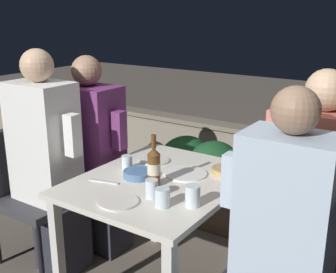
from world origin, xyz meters
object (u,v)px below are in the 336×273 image
chair_left_far (74,168)px  beer_bottle (154,166)px  person_purple_stripe (95,155)px  potted_plant (108,151)px  person_white_polo (49,163)px  chair_left_near (30,182)px  person_blue_shirt (277,237)px  person_coral_top (308,205)px

chair_left_far → beer_bottle: size_ratio=3.16×
person_purple_stripe → potted_plant: (-0.46, 0.63, -0.23)m
person_white_polo → chair_left_near: bearing=180.0°
person_blue_shirt → person_coral_top: bearing=86.0°
person_purple_stripe → beer_bottle: (0.67, -0.26, 0.15)m
person_white_polo → beer_bottle: (0.74, 0.06, 0.12)m
chair_left_far → person_blue_shirt: person_blue_shirt is taller
person_white_polo → beer_bottle: person_white_polo is taller
person_white_polo → potted_plant: (-0.39, 0.95, -0.27)m
person_purple_stripe → person_blue_shirt: 1.39m
chair_left_near → beer_bottle: beer_bottle is taller
chair_left_near → beer_bottle: (0.94, 0.06, 0.28)m
person_purple_stripe → person_coral_top: person_coral_top is taller
person_purple_stripe → chair_left_near: bearing=-129.8°
person_blue_shirt → potted_plant: (-1.81, 0.96, -0.23)m
person_purple_stripe → beer_bottle: person_purple_stripe is taller
person_white_polo → person_blue_shirt: (1.42, -0.01, -0.03)m
person_coral_top → person_purple_stripe: bearing=-179.0°
person_purple_stripe → potted_plant: 0.81m
chair_left_near → potted_plant: 0.97m
beer_bottle → potted_plant: size_ratio=0.39×
person_white_polo → person_blue_shirt: size_ratio=1.05×
person_purple_stripe → person_coral_top: bearing=1.0°
person_blue_shirt → potted_plant: 2.06m
person_blue_shirt → person_purple_stripe: bearing=166.3°
chair_left_near → person_purple_stripe: 0.44m
person_coral_top → person_blue_shirt: bearing=-94.0°
person_coral_top → beer_bottle: person_coral_top is taller
person_blue_shirt → person_coral_top: 0.36m
person_blue_shirt → person_coral_top: (0.02, 0.35, 0.01)m
chair_left_far → beer_bottle: 0.95m
chair_left_near → person_coral_top: size_ratio=0.65×
person_purple_stripe → person_blue_shirt: size_ratio=1.00×
person_purple_stripe → person_coral_top: (1.38, 0.02, 0.01)m
chair_left_near → potted_plant: chair_left_near is taller
person_white_polo → person_coral_top: (1.45, 0.35, -0.02)m
person_white_polo → potted_plant: bearing=112.4°
person_white_polo → person_purple_stripe: (0.07, 0.32, -0.03)m
chair_left_near → person_blue_shirt: bearing=-0.3°
chair_left_near → person_purple_stripe: person_purple_stripe is taller
chair_left_near → person_blue_shirt: size_ratio=0.66×
chair_left_far → potted_plant: (-0.26, 0.63, -0.10)m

